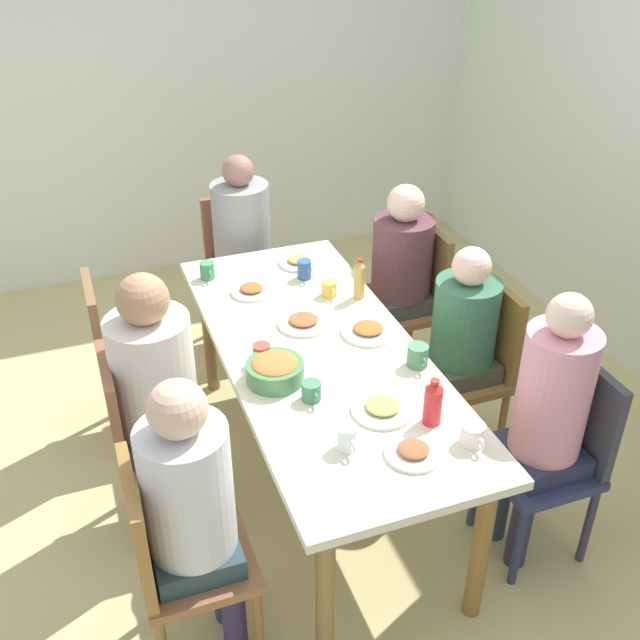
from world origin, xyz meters
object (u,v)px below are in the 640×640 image
object	(u,v)px
person_4	(461,336)
bowl_0	(275,370)
person_1	(400,267)
cup_7	(347,438)
cup_1	(208,271)
cup_6	(329,289)
chair_5	(558,449)
plate_5	(252,290)
chair_2	(240,262)
chair_6	(143,436)
dining_table	(320,366)
plate_0	(299,261)
cup_2	(262,355)
cup_3	(312,391)
chair_0	(122,351)
bottle_0	(433,403)
plate_2	(303,322)
person_2	(242,236)
cup_4	(418,356)
plate_3	(368,330)
plate_1	(382,408)
plate_4	(413,452)
cup_5	(305,270)
person_6	(157,384)
cup_0	(473,434)
person_5	(548,411)
bottle_1	(359,280)
chair_3	(173,555)
chair_4	(474,361)
person_3	(192,502)
chair_1	(413,296)

from	to	relation	value
person_4	bowl_0	xyz separation A→B (m)	(0.15, -0.95, 0.14)
person_1	cup_7	size ratio (longest dim) A/B	10.60
cup_1	cup_6	distance (m)	0.64
chair_5	plate_5	size ratio (longest dim) A/B	4.41
chair_2	chair_6	size ratio (longest dim) A/B	1.00
dining_table	plate_0	size ratio (longest dim) A/B	9.60
cup_2	cup_3	world-z (taller)	cup_2
chair_0	bottle_0	distance (m)	1.66
plate_2	cup_7	world-z (taller)	cup_7
bowl_0	chair_0	bearing A→B (deg)	-146.25
chair_5	person_4	bearing A→B (deg)	-172.19
person_2	cup_4	xyz separation A→B (m)	(1.55, 0.34, 0.09)
chair_6	plate_3	world-z (taller)	chair_6
plate_1	cup_2	world-z (taller)	cup_2
plate_4	cup_5	distance (m)	1.37
person_6	bowl_0	bearing A→B (deg)	72.35
plate_1	cup_2	xyz separation A→B (m)	(-0.46, -0.34, 0.03)
cup_0	cup_1	distance (m)	1.68
person_2	cup_1	size ratio (longest dim) A/B	10.92
person_2	cup_0	size ratio (longest dim) A/B	9.67
person_5	cup_3	size ratio (longest dim) A/B	11.13
dining_table	bottle_1	size ratio (longest dim) A/B	9.65
chair_3	bottle_1	size ratio (longest dim) A/B	4.32
chair_0	cup_6	distance (m)	1.07
person_1	chair_2	distance (m)	1.02
cup_2	cup_3	bearing A→B (deg)	20.75
cup_1	cup_7	bearing A→B (deg)	7.40
plate_3	cup_0	bearing A→B (deg)	4.36
person_6	plate_0	xyz separation A→B (m)	(-0.79, 0.87, 0.02)
plate_5	chair_3	bearing A→B (deg)	-27.43
chair_3	chair_4	world-z (taller)	same
chair_2	cup_4	size ratio (longest dim) A/B	7.26
person_6	plate_5	bearing A→B (deg)	135.97
person_2	person_4	xyz separation A→B (m)	(1.30, 0.70, -0.05)
person_6	plate_1	distance (m)	0.92
person_4	person_6	world-z (taller)	person_6
cup_1	person_3	bearing A→B (deg)	-14.94
person_1	person_5	bearing A→B (deg)	-0.03
chair_1	bottle_0	xyz separation A→B (m)	(1.27, -0.57, 0.34)
bowl_0	cup_5	bearing A→B (deg)	152.98
cup_3	cup_7	xyz separation A→B (m)	(0.31, 0.03, 0.01)
person_5	cup_4	size ratio (longest dim) A/B	10.13
plate_3	cup_0	world-z (taller)	cup_0
cup_7	cup_5	bearing A→B (deg)	167.73
person_4	bottle_1	size ratio (longest dim) A/B	5.41
plate_3	chair_2	bearing A→B (deg)	-169.54
chair_0	chair_1	bearing A→B (deg)	90.00
plate_4	cup_2	distance (m)	0.80
person_1	bottle_1	world-z (taller)	person_1
dining_table	plate_0	distance (m)	0.81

